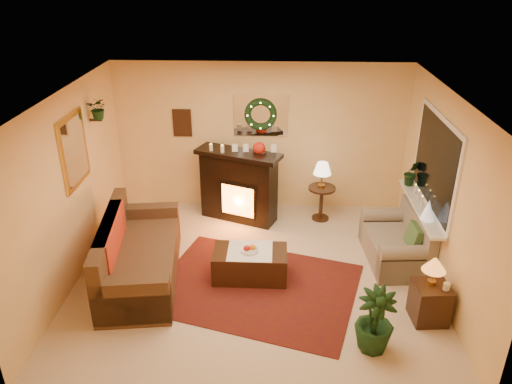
{
  "coord_description": "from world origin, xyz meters",
  "views": [
    {
      "loc": [
        0.27,
        -5.96,
        4.14
      ],
      "look_at": [
        0.0,
        0.35,
        1.15
      ],
      "focal_mm": 35.0,
      "sensor_mm": 36.0,
      "label": 1
    }
  ],
  "objects_px": {
    "side_table_round": "(321,202)",
    "coffee_table": "(250,265)",
    "loveseat": "(396,235)",
    "end_table_square": "(430,301)",
    "fireplace": "(239,189)",
    "sofa": "(140,252)"
  },
  "relations": [
    {
      "from": "end_table_square",
      "to": "coffee_table",
      "type": "xyz_separation_m",
      "value": [
        -2.28,
        0.81,
        -0.06
      ]
    },
    {
      "from": "fireplace",
      "to": "end_table_square",
      "type": "xyz_separation_m",
      "value": [
        2.56,
        -2.59,
        -0.28
      ]
    },
    {
      "from": "loveseat",
      "to": "side_table_round",
      "type": "xyz_separation_m",
      "value": [
        -1.0,
        1.25,
        -0.09
      ]
    },
    {
      "from": "loveseat",
      "to": "end_table_square",
      "type": "height_order",
      "value": "loveseat"
    },
    {
      "from": "sofa",
      "to": "side_table_round",
      "type": "relative_size",
      "value": 3.59
    },
    {
      "from": "sofa",
      "to": "fireplace",
      "type": "relative_size",
      "value": 1.7
    },
    {
      "from": "end_table_square",
      "to": "coffee_table",
      "type": "relative_size",
      "value": 0.49
    },
    {
      "from": "side_table_round",
      "to": "end_table_square",
      "type": "bearing_deg",
      "value": -66.27
    },
    {
      "from": "end_table_square",
      "to": "loveseat",
      "type": "bearing_deg",
      "value": 96.3
    },
    {
      "from": "side_table_round",
      "to": "fireplace",
      "type": "bearing_deg",
      "value": -179.02
    },
    {
      "from": "end_table_square",
      "to": "coffee_table",
      "type": "distance_m",
      "value": 2.42
    },
    {
      "from": "fireplace",
      "to": "coffee_table",
      "type": "relative_size",
      "value": 1.24
    },
    {
      "from": "fireplace",
      "to": "end_table_square",
      "type": "relative_size",
      "value": 2.5
    },
    {
      "from": "side_table_round",
      "to": "coffee_table",
      "type": "bearing_deg",
      "value": -122.09
    },
    {
      "from": "side_table_round",
      "to": "coffee_table",
      "type": "distance_m",
      "value": 2.13
    },
    {
      "from": "sofa",
      "to": "loveseat",
      "type": "height_order",
      "value": "sofa"
    },
    {
      "from": "end_table_square",
      "to": "side_table_round",
      "type": "bearing_deg",
      "value": 113.73
    },
    {
      "from": "side_table_round",
      "to": "coffee_table",
      "type": "xyz_separation_m",
      "value": [
        -1.13,
        -1.8,
        -0.12
      ]
    },
    {
      "from": "loveseat",
      "to": "coffee_table",
      "type": "bearing_deg",
      "value": -169.57
    },
    {
      "from": "fireplace",
      "to": "coffee_table",
      "type": "xyz_separation_m",
      "value": [
        0.28,
        -1.78,
        -0.34
      ]
    },
    {
      "from": "loveseat",
      "to": "side_table_round",
      "type": "distance_m",
      "value": 1.61
    },
    {
      "from": "loveseat",
      "to": "side_table_round",
      "type": "bearing_deg",
      "value": 124.54
    }
  ]
}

